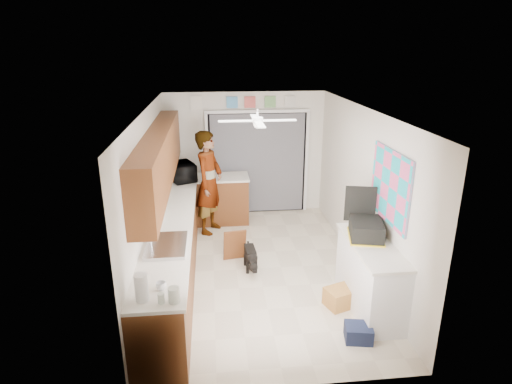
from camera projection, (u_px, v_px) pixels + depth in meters
name	position (u px, v px, depth m)	size (l,w,h in m)	color
floor	(259.00, 268.00, 6.80)	(5.00, 5.00, 0.00)	beige
ceiling	(259.00, 110.00, 5.98)	(5.00, 5.00, 0.00)	white
wall_back	(245.00, 154.00, 8.74)	(3.20, 3.20, 0.00)	silver
wall_front	(288.00, 282.00, 4.04)	(3.20, 3.20, 0.00)	silver
wall_left	(150.00, 198.00, 6.23)	(5.00, 5.00, 0.00)	silver
wall_right	(362.00, 191.00, 6.55)	(5.00, 5.00, 0.00)	silver
left_base_cabinets	(174.00, 247.00, 6.52)	(0.60, 4.80, 0.90)	brown
left_countertop	(173.00, 218.00, 6.37)	(0.62, 4.80, 0.04)	white
upper_cabinets	(160.00, 158.00, 6.25)	(0.32, 4.00, 0.80)	brown
sink_basin	(167.00, 246.00, 5.42)	(0.50, 0.76, 0.06)	silver
faucet	(151.00, 240.00, 5.37)	(0.03, 0.03, 0.22)	silver
peninsula_base	(223.00, 200.00, 8.48)	(1.00, 0.60, 0.90)	brown
peninsula_top	(222.00, 177.00, 8.32)	(1.04, 0.64, 0.04)	white
back_opening_recess	(257.00, 163.00, 8.80)	(2.00, 0.06, 2.10)	black
curtain_panel	(258.00, 164.00, 8.76)	(1.90, 0.03, 2.05)	slate
door_trim_left	(208.00, 165.00, 8.67)	(0.06, 0.04, 2.10)	white
door_trim_right	(306.00, 163.00, 8.87)	(0.06, 0.04, 2.10)	white
door_trim_head	(258.00, 111.00, 8.42)	(2.10, 0.04, 0.06)	white
header_frame_1	(232.00, 102.00, 8.34)	(0.22, 0.02, 0.22)	#4E99D2
header_frame_2	(250.00, 102.00, 8.37)	(0.22, 0.02, 0.22)	#D0534E
header_frame_3	(270.00, 102.00, 8.41)	(0.22, 0.02, 0.22)	#6AA45E
header_frame_4	(290.00, 102.00, 8.45)	(0.22, 0.02, 0.22)	silver
route66_sign	(196.00, 103.00, 8.27)	(0.22, 0.02, 0.26)	silver
right_counter_base	(370.00, 278.00, 5.66)	(0.50, 1.40, 0.90)	white
right_counter_top	(372.00, 246.00, 5.50)	(0.54, 1.44, 0.04)	white
abstract_painting	(390.00, 186.00, 5.47)	(0.03, 1.15, 0.95)	#E6548B
ceiling_fan	(257.00, 121.00, 6.22)	(1.14, 1.14, 0.24)	white
microwave	(182.00, 172.00, 8.03)	(0.61, 0.41, 0.33)	black
soap_bottle	(162.00, 204.00, 6.48)	(0.11, 0.11, 0.30)	silver
cup	(161.00, 286.00, 4.46)	(0.11, 0.11, 0.09)	white
jar_a	(174.00, 295.00, 4.24)	(0.11, 0.11, 0.16)	silver
jar_b	(161.00, 298.00, 4.23)	(0.07, 0.07, 0.10)	silver
paper_towel_roll	(141.00, 288.00, 4.24)	(0.14, 0.14, 0.29)	white
suitcase	(366.00, 229.00, 5.65)	(0.41, 0.55, 0.23)	black
suitcase_rim	(365.00, 237.00, 5.69)	(0.44, 0.58, 0.02)	yellow
suitcase_lid	(360.00, 204.00, 5.84)	(0.42, 0.03, 0.50)	black
cardboard_box	(341.00, 297.00, 5.80)	(0.41, 0.31, 0.26)	#AD7C36
navy_crate	(358.00, 333.00, 5.13)	(0.32, 0.27, 0.20)	#161D37
cabinet_door_panel	(235.00, 245.00, 6.97)	(0.37, 0.03, 0.55)	brown
man	(209.00, 183.00, 7.86)	(0.70, 0.46, 1.93)	white
dog	(250.00, 257.00, 6.72)	(0.22, 0.52, 0.41)	black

